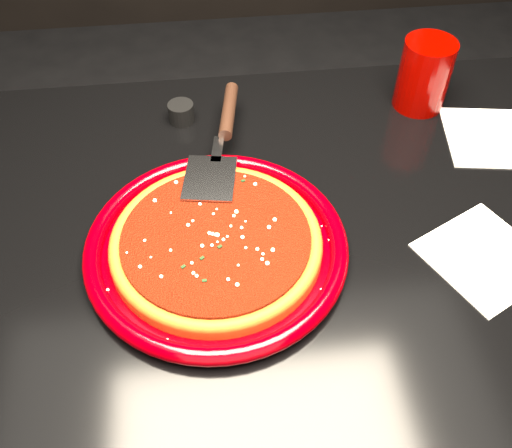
{
  "coord_description": "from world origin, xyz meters",
  "views": [
    {
      "loc": [
        -0.1,
        -0.55,
        1.39
      ],
      "look_at": [
        -0.03,
        -0.01,
        0.77
      ],
      "focal_mm": 40.0,
      "sensor_mm": 36.0,
      "label": 1
    }
  ],
  "objects_px": {
    "plate": "(217,246)",
    "ramekin": "(181,113)",
    "table": "(272,351)",
    "cup": "(424,75)",
    "pizza_server": "(221,140)"
  },
  "relations": [
    {
      "from": "plate",
      "to": "ramekin",
      "type": "height_order",
      "value": "ramekin"
    },
    {
      "from": "plate",
      "to": "ramekin",
      "type": "relative_size",
      "value": 8.23
    },
    {
      "from": "table",
      "to": "ramekin",
      "type": "xyz_separation_m",
      "value": [
        -0.13,
        0.27,
        0.39
      ]
    },
    {
      "from": "plate",
      "to": "cup",
      "type": "distance_m",
      "value": 0.5
    },
    {
      "from": "ramekin",
      "to": "table",
      "type": "bearing_deg",
      "value": -63.72
    },
    {
      "from": "table",
      "to": "pizza_server",
      "type": "distance_m",
      "value": 0.45
    },
    {
      "from": "plate",
      "to": "cup",
      "type": "bearing_deg",
      "value": 38.17
    },
    {
      "from": "table",
      "to": "plate",
      "type": "relative_size",
      "value": 3.2
    },
    {
      "from": "plate",
      "to": "pizza_server",
      "type": "relative_size",
      "value": 1.15
    },
    {
      "from": "ramekin",
      "to": "plate",
      "type": "bearing_deg",
      "value": -82.52
    },
    {
      "from": "table",
      "to": "ramekin",
      "type": "distance_m",
      "value": 0.5
    },
    {
      "from": "pizza_server",
      "to": "ramekin",
      "type": "distance_m",
      "value": 0.14
    },
    {
      "from": "cup",
      "to": "plate",
      "type": "bearing_deg",
      "value": -141.83
    },
    {
      "from": "cup",
      "to": "ramekin",
      "type": "relative_size",
      "value": 2.78
    },
    {
      "from": "plate",
      "to": "ramekin",
      "type": "distance_m",
      "value": 0.31
    }
  ]
}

